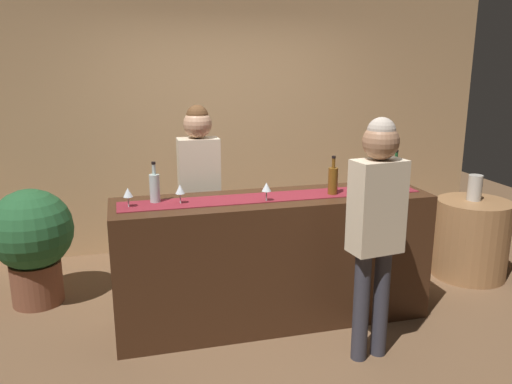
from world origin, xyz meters
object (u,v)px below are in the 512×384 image
vase_on_side_table (475,188)px  bartender (199,182)px  wine_glass_mid_counter (128,193)px  wine_bottle_clear (155,188)px  potted_plant_tall (32,239)px  customer_sipping (376,215)px  round_side_table (471,238)px  wine_bottle_green (395,173)px  wine_bottle_amber (333,180)px  wine_glass_far_end (180,190)px  wine_glass_near_customer (266,188)px

vase_on_side_table → bartender: bearing=175.7°
bartender → wine_glass_mid_counter: bearing=46.0°
wine_bottle_clear → potted_plant_tall: bearing=143.6°
customer_sipping → vase_on_side_table: 1.92m
round_side_table → wine_bottle_green: bearing=-164.4°
bartender → wine_bottle_clear: bearing=52.6°
wine_bottle_green → customer_sipping: bearing=-126.3°
wine_bottle_amber → wine_bottle_green: (0.59, 0.12, 0.00)m
wine_glass_far_end → potted_plant_tall: size_ratio=0.14×
wine_bottle_green → wine_glass_mid_counter: wine_bottle_green is taller
potted_plant_tall → customer_sipping: bearing=-32.2°
wine_glass_far_end → customer_sipping: size_ratio=0.09×
round_side_table → customer_sipping: bearing=-146.4°
wine_bottle_amber → customer_sipping: 0.65m
wine_glass_far_end → customer_sipping: bearing=-29.3°
vase_on_side_table → customer_sipping: bearing=-145.8°
bartender → customer_sipping: 1.60m
wine_glass_near_customer → customer_sipping: customer_sipping is taller
wine_glass_far_end → bartender: (0.23, 0.59, -0.09)m
wine_bottle_clear → vase_on_side_table: 2.98m
wine_glass_near_customer → potted_plant_tall: bearing=153.1°
wine_glass_near_customer → vase_on_side_table: (2.16, 0.49, -0.26)m
bartender → round_side_table: bearing=175.9°
wine_bottle_clear → wine_glass_near_customer: wine_bottle_clear is taller
wine_glass_far_end → bartender: 0.64m
wine_bottle_clear → wine_glass_far_end: wine_bottle_clear is taller
round_side_table → wine_glass_far_end: bearing=-172.4°
wine_bottle_amber → wine_bottle_green: same height
customer_sipping → round_side_table: 2.00m
round_side_table → potted_plant_tall: (-3.93, 0.44, 0.20)m
wine_glass_mid_counter → customer_sipping: 1.70m
vase_on_side_table → potted_plant_tall: potted_plant_tall is taller
potted_plant_tall → bartender: bearing=-8.9°
round_side_table → wine_glass_mid_counter: bearing=-173.2°
wine_glass_far_end → vase_on_side_table: (2.78, 0.40, -0.26)m
potted_plant_tall → wine_glass_mid_counter: bearing=-45.7°
vase_on_side_table → wine_glass_far_end: bearing=-171.8°
wine_glass_far_end → bartender: bearing=69.1°
bartender → round_side_table: 2.64m
round_side_table → potted_plant_tall: potted_plant_tall is taller
round_side_table → vase_on_side_table: (0.00, 0.03, 0.49)m
wine_glass_far_end → vase_on_side_table: 2.82m
wine_glass_far_end → vase_on_side_table: bearing=8.2°
bartender → round_side_table: (2.55, -0.22, -0.66)m
wine_bottle_green → potted_plant_tall: 3.05m
wine_glass_near_customer → wine_glass_far_end: bearing=171.6°
customer_sipping → round_side_table: customer_sipping is taller
wine_bottle_clear → wine_glass_far_end: size_ratio=2.10×
wine_bottle_amber → vase_on_side_table: (1.62, 0.43, -0.26)m
bartender → potted_plant_tall: bartender is taller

